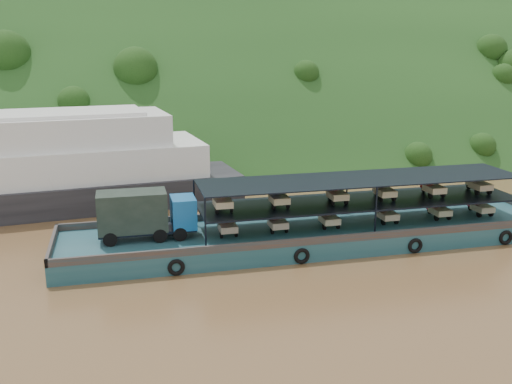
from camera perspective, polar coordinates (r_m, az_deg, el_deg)
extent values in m
plane|color=brown|center=(40.28, 3.80, -5.28)|extent=(160.00, 160.00, 0.00)
cube|color=#183814|center=(74.25, -4.63, 3.93)|extent=(140.00, 39.60, 39.60)
cube|color=#15434C|center=(40.47, 5.72, -4.33)|extent=(35.00, 7.00, 1.20)
cube|color=#592D19|center=(43.27, 4.25, -1.86)|extent=(35.00, 0.20, 0.50)
cube|color=#592D19|center=(37.18, 7.50, -4.73)|extent=(35.00, 0.20, 0.50)
cube|color=#592D19|center=(38.28, -19.73, -4.92)|extent=(0.20, 7.00, 0.50)
torus|color=black|center=(35.14, -7.98, -7.48)|extent=(1.06, 0.26, 1.06)
torus|color=black|center=(36.71, 4.61, -6.40)|extent=(1.06, 0.26, 1.06)
torus|color=black|center=(39.85, 15.64, -5.20)|extent=(1.06, 0.26, 1.06)
torus|color=black|center=(43.63, 23.70, -4.19)|extent=(1.06, 0.26, 1.06)
cylinder|color=black|center=(37.42, -14.37, -4.61)|extent=(0.92, 0.33, 0.92)
cylinder|color=black|center=(39.26, -14.35, -3.70)|extent=(0.92, 0.33, 0.92)
cylinder|color=black|center=(37.47, -9.57, -4.32)|extent=(0.92, 0.33, 0.92)
cylinder|color=black|center=(39.30, -9.79, -3.42)|extent=(0.92, 0.33, 0.92)
cylinder|color=black|center=(37.57, -7.61, -4.19)|extent=(0.92, 0.33, 0.92)
cylinder|color=black|center=(39.39, -7.91, -3.30)|extent=(0.92, 0.33, 0.92)
cube|color=black|center=(38.31, -10.79, -3.73)|extent=(6.27, 2.06, 0.18)
cube|color=#175DA0|center=(38.16, -7.28, -1.99)|extent=(1.58, 2.22, 2.03)
cube|color=black|center=(38.14, -6.13, -1.39)|extent=(0.06, 1.84, 0.83)
cube|color=black|center=(37.89, -12.28, -1.90)|extent=(4.43, 2.23, 2.58)
cube|color=black|center=(41.07, 10.41, -0.92)|extent=(23.00, 5.00, 0.12)
cube|color=black|center=(40.67, 10.51, 1.31)|extent=(23.00, 5.00, 0.08)
cylinder|color=black|center=(35.57, -5.08, -3.18)|extent=(0.12, 0.12, 3.30)
cylinder|color=black|center=(40.32, -6.19, -1.06)|extent=(0.12, 0.12, 3.30)
cylinder|color=black|center=(38.90, 11.90, -1.88)|extent=(0.12, 0.12, 3.30)
cylinder|color=black|center=(43.28, 9.06, -0.07)|extent=(0.12, 0.12, 3.30)
cylinder|color=black|center=(48.85, 21.60, 0.75)|extent=(0.12, 0.12, 3.30)
cylinder|color=black|center=(39.62, -3.25, -3.39)|extent=(0.12, 0.52, 0.52)
cylinder|color=black|center=(37.85, -3.49, -4.26)|extent=(0.14, 0.52, 0.52)
cylinder|color=black|center=(38.03, -2.00, -4.15)|extent=(0.14, 0.52, 0.52)
cube|color=beige|center=(38.16, -2.85, -3.55)|extent=(1.15, 1.50, 0.44)
cube|color=red|center=(39.18, -3.18, -2.79)|extent=(0.55, 0.80, 0.80)
cube|color=red|center=(38.84, -3.13, -2.18)|extent=(0.50, 0.10, 0.10)
cylinder|color=black|center=(40.37, 1.64, -3.02)|extent=(0.12, 0.52, 0.52)
cylinder|color=black|center=(38.59, 1.63, -3.86)|extent=(0.14, 0.52, 0.52)
cylinder|color=black|center=(38.86, 3.06, -3.75)|extent=(0.14, 0.52, 0.52)
cube|color=beige|center=(38.93, 2.21, -3.17)|extent=(1.15, 1.50, 0.44)
cube|color=#B50C1B|center=(39.94, 1.76, -2.44)|extent=(0.55, 0.80, 0.80)
cube|color=#B50C1B|center=(39.61, 1.84, -1.83)|extent=(0.50, 0.10, 0.10)
cylinder|color=black|center=(41.48, 6.63, -2.63)|extent=(0.12, 0.52, 0.52)
cylinder|color=black|center=(39.71, 6.85, -3.43)|extent=(0.14, 0.52, 0.52)
cylinder|color=black|center=(40.06, 8.19, -3.31)|extent=(0.14, 0.52, 0.52)
cube|color=beige|center=(40.09, 7.36, -2.76)|extent=(1.15, 1.50, 0.44)
cube|color=red|center=(41.06, 6.79, -2.06)|extent=(0.55, 0.80, 0.80)
cube|color=red|center=(40.74, 6.91, -1.46)|extent=(0.50, 0.10, 0.10)
cylinder|color=black|center=(43.19, 12.15, -2.17)|extent=(0.12, 0.52, 0.52)
cylinder|color=black|center=(41.44, 12.61, -2.91)|extent=(0.14, 0.52, 0.52)
cylinder|color=black|center=(41.88, 13.84, -2.80)|extent=(0.14, 0.52, 0.52)
cube|color=beige|center=(41.85, 13.04, -2.27)|extent=(1.15, 1.50, 0.44)
cube|color=red|center=(42.79, 12.37, -1.61)|extent=(0.55, 0.80, 0.80)
cube|color=red|center=(42.48, 12.52, -1.04)|extent=(0.50, 0.10, 0.10)
cylinder|color=black|center=(45.15, 16.97, -1.75)|extent=(0.12, 0.52, 0.52)
cylinder|color=black|center=(43.43, 17.60, -2.44)|extent=(0.14, 0.52, 0.52)
cylinder|color=black|center=(43.95, 18.71, -2.33)|extent=(0.14, 0.52, 0.52)
cube|color=beige|center=(43.88, 17.95, -1.84)|extent=(1.15, 1.50, 0.44)
cube|color=red|center=(44.77, 17.21, -1.22)|extent=(0.55, 0.80, 0.80)
cube|color=red|center=(44.48, 17.39, -0.66)|extent=(0.50, 0.10, 0.10)
cylinder|color=black|center=(47.02, 20.66, -1.42)|extent=(0.12, 0.52, 0.52)
cylinder|color=black|center=(45.33, 21.41, -2.07)|extent=(0.14, 0.52, 0.52)
cylinder|color=black|center=(45.91, 22.43, -1.97)|extent=(0.14, 0.52, 0.52)
cube|color=beige|center=(45.80, 21.71, -1.49)|extent=(1.15, 1.50, 0.44)
cube|color=#AD0B23|center=(46.65, 20.92, -0.91)|extent=(0.55, 0.80, 0.80)
cube|color=#AD0B23|center=(46.37, 21.12, -0.37)|extent=(0.50, 0.10, 0.10)
cylinder|color=black|center=(39.07, -3.72, -1.02)|extent=(0.12, 0.52, 0.52)
cylinder|color=black|center=(37.28, -3.98, -1.79)|extent=(0.14, 0.52, 0.52)
cylinder|color=black|center=(37.46, -2.48, -1.69)|extent=(0.14, 0.52, 0.52)
cube|color=beige|center=(37.60, -3.34, -1.10)|extent=(1.15, 1.50, 0.44)
cube|color=red|center=(38.65, -3.66, -0.39)|extent=(0.55, 0.80, 0.80)
cube|color=red|center=(38.33, -3.61, 0.26)|extent=(0.50, 0.10, 0.10)
cylinder|color=black|center=(39.90, 1.76, -0.66)|extent=(0.12, 0.52, 0.52)
cylinder|color=black|center=(38.10, 1.76, -1.40)|extent=(0.14, 0.52, 0.52)
cylinder|color=black|center=(38.37, 3.20, -1.30)|extent=(0.14, 0.52, 0.52)
cube|color=#C7BC8C|center=(38.47, 2.35, -0.72)|extent=(1.15, 1.50, 0.44)
cube|color=navy|center=(39.49, 1.88, -0.04)|extent=(0.55, 0.80, 0.80)
cube|color=navy|center=(39.18, 1.97, 0.59)|extent=(0.50, 0.10, 0.10)
cylinder|color=black|center=(41.20, 7.40, -0.29)|extent=(0.12, 0.52, 0.52)
cylinder|color=black|center=(39.40, 7.66, -0.98)|extent=(0.14, 0.52, 0.52)
cylinder|color=black|center=(39.77, 9.00, -0.89)|extent=(0.14, 0.52, 0.52)
cube|color=#BDB285|center=(39.81, 8.16, -0.33)|extent=(1.15, 1.50, 0.44)
cube|color=red|center=(40.80, 7.57, 0.32)|extent=(0.55, 0.80, 0.80)
cube|color=red|center=(40.50, 7.70, 0.93)|extent=(0.50, 0.10, 0.10)
cylinder|color=black|center=(42.61, 11.92, 0.02)|extent=(0.12, 0.52, 0.52)
cylinder|color=black|center=(40.83, 12.37, -0.64)|extent=(0.14, 0.52, 0.52)
cylinder|color=black|center=(41.28, 13.61, -0.55)|extent=(0.14, 0.52, 0.52)
cube|color=#C6BB8C|center=(41.27, 12.80, -0.02)|extent=(1.15, 1.50, 0.44)
cube|color=beige|center=(42.22, 12.13, 0.60)|extent=(0.55, 0.80, 0.80)
cube|color=beige|center=(41.93, 12.28, 1.20)|extent=(0.50, 0.10, 0.10)
cylinder|color=black|center=(44.40, 16.43, 0.32)|extent=(0.12, 0.52, 0.52)
cylinder|color=black|center=(42.66, 17.05, -0.30)|extent=(0.14, 0.52, 0.52)
cylinder|color=black|center=(43.17, 18.19, -0.22)|extent=(0.14, 0.52, 0.52)
cube|color=beige|center=(43.12, 17.42, 0.29)|extent=(1.15, 1.50, 0.44)
cube|color=red|center=(44.03, 16.67, 0.88)|extent=(0.55, 0.80, 0.80)
cube|color=red|center=(43.75, 16.85, 1.45)|extent=(0.50, 0.10, 0.10)
cylinder|color=black|center=(46.41, 20.50, 0.59)|extent=(0.12, 0.52, 0.52)
cylinder|color=black|center=(44.70, 21.25, 0.01)|extent=(0.14, 0.52, 0.52)
cylinder|color=black|center=(45.28, 22.29, 0.08)|extent=(0.14, 0.52, 0.52)
cube|color=#C0AF88|center=(45.19, 21.56, 0.57)|extent=(1.15, 1.50, 0.44)
cube|color=beige|center=(46.06, 20.76, 1.13)|extent=(0.55, 0.80, 0.80)
cube|color=beige|center=(45.79, 20.96, 1.68)|extent=(0.50, 0.10, 0.10)
cube|color=black|center=(52.86, -24.11, -0.35)|extent=(41.07, 14.40, 2.41)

